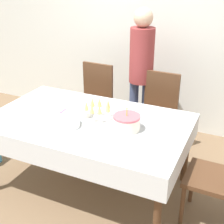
% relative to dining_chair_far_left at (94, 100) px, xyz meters
% --- Properties ---
extents(ground_plane, '(12.00, 12.00, 0.00)m').
position_rel_dining_chair_far_left_xyz_m(ground_plane, '(0.40, -0.88, -0.53)').
color(ground_plane, brown).
extents(wall_back, '(8.00, 0.05, 2.70)m').
position_rel_dining_chair_far_left_xyz_m(wall_back, '(0.40, 0.75, 0.82)').
color(wall_back, silver).
rests_on(wall_back, ground_plane).
extents(dining_table, '(1.83, 1.11, 0.74)m').
position_rel_dining_chair_far_left_xyz_m(dining_table, '(0.40, -0.88, 0.11)').
color(dining_table, white).
rests_on(dining_table, ground_plane).
extents(dining_chair_far_left, '(0.44, 0.44, 0.97)m').
position_rel_dining_chair_far_left_xyz_m(dining_chair_far_left, '(0.00, 0.00, 0.00)').
color(dining_chair_far_left, '#51331E').
rests_on(dining_chair_far_left, ground_plane).
extents(dining_chair_far_right, '(0.43, 0.43, 0.97)m').
position_rel_dining_chair_far_left_xyz_m(dining_chair_far_right, '(0.81, 0.00, 0.00)').
color(dining_chair_far_right, '#51331E').
rests_on(dining_chair_far_right, ground_plane).
extents(dining_chair_right_end, '(0.43, 0.43, 0.97)m').
position_rel_dining_chair_far_left_xyz_m(dining_chair_right_end, '(1.64, -0.88, 0.00)').
color(dining_chair_right_end, '#51331E').
rests_on(dining_chair_right_end, ground_plane).
extents(birthday_cake, '(0.23, 0.23, 0.21)m').
position_rel_dining_chair_far_left_xyz_m(birthday_cake, '(0.80, -0.90, 0.28)').
color(birthday_cake, silver).
rests_on(birthday_cake, dining_table).
extents(champagne_tray, '(0.31, 0.31, 0.18)m').
position_rel_dining_chair_far_left_xyz_m(champagne_tray, '(0.49, -0.83, 0.30)').
color(champagne_tray, silver).
rests_on(champagne_tray, dining_table).
extents(plate_stack_main, '(0.28, 0.28, 0.06)m').
position_rel_dining_chair_far_left_xyz_m(plate_stack_main, '(0.27, -1.07, 0.24)').
color(plate_stack_main, white).
rests_on(plate_stack_main, dining_table).
extents(plate_stack_dessert, '(0.19, 0.19, 0.04)m').
position_rel_dining_chair_far_left_xyz_m(plate_stack_dessert, '(0.32, -0.82, 0.23)').
color(plate_stack_dessert, silver).
rests_on(plate_stack_dessert, dining_table).
extents(cake_knife, '(0.29, 0.11, 0.00)m').
position_rel_dining_chair_far_left_xyz_m(cake_knife, '(0.76, -1.11, 0.21)').
color(cake_knife, silver).
rests_on(cake_knife, dining_table).
extents(fork_pile, '(0.17, 0.06, 0.02)m').
position_rel_dining_chair_far_left_xyz_m(fork_pile, '(0.03, -1.01, 0.22)').
color(fork_pile, silver).
rests_on(fork_pile, dining_table).
extents(napkin_pile, '(0.15, 0.15, 0.01)m').
position_rel_dining_chair_far_left_xyz_m(napkin_pile, '(0.03, -0.84, 0.22)').
color(napkin_pile, pink).
rests_on(napkin_pile, dining_table).
extents(person_standing, '(0.28, 0.28, 1.63)m').
position_rel_dining_chair_far_left_xyz_m(person_standing, '(0.53, 0.19, 0.45)').
color(person_standing, '#3F4C72').
rests_on(person_standing, ground_plane).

